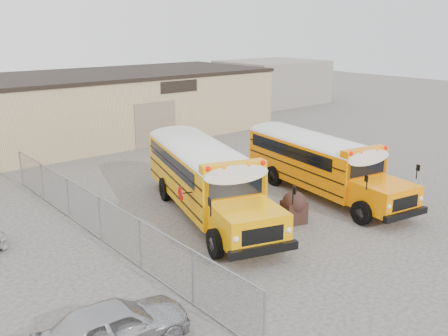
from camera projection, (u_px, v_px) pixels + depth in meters
ground at (268, 225)px, 20.65m from camera, size 120.00×120.00×0.00m
warehouse at (68, 108)px, 34.81m from camera, size 30.20×10.20×4.67m
chainlink_fence at (100, 218)px, 18.95m from camera, size 0.07×18.07×1.81m
distant_building_right at (272, 82)px, 52.51m from camera, size 10.00×8.00×4.40m
school_bus_left at (165, 142)px, 27.35m from camera, size 5.63×10.89×3.10m
school_bus_right at (251, 137)px, 29.22m from camera, size 3.95×10.16×2.90m
tarp_bundle at (294, 207)px, 20.75m from camera, size 1.12×1.06×1.37m
car_silver at (114, 326)px, 12.56m from camera, size 4.01×1.77×1.34m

